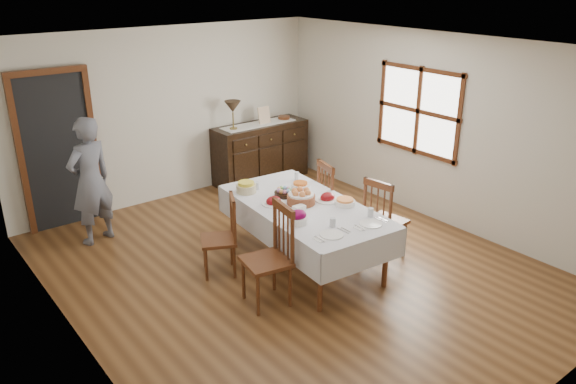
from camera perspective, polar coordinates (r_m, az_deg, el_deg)
ground at (r=6.82m, az=0.52°, el=-7.68°), size 6.00×6.00×0.00m
room_shell at (r=6.42m, az=-2.81°, el=6.28°), size 5.02×6.02×2.65m
dining_table at (r=6.63m, az=1.65°, el=-2.04°), size 1.33×2.33×0.77m
chair_left_near at (r=5.92m, az=-1.74°, el=-6.39°), size 0.53×0.53×1.10m
chair_left_far at (r=6.55m, az=-6.67°, el=-4.38°), size 0.54×0.54×0.96m
chair_right_near at (r=6.92m, az=9.65°, el=-2.64°), size 0.49×0.49×1.05m
chair_right_far at (r=7.36m, az=4.74°, el=-0.83°), size 0.54×0.54×1.06m
sideboard at (r=9.45m, az=-2.79°, el=4.07°), size 1.63×0.59×0.98m
person at (r=7.55m, az=-19.48°, el=1.45°), size 0.64×0.50×1.79m
bread_basket at (r=6.60m, az=1.33°, el=-0.57°), size 0.33×0.33×0.19m
egg_basket at (r=6.83m, az=-0.41°, el=-0.08°), size 0.24×0.24×0.11m
ham_platter_a at (r=6.60m, az=-1.47°, el=-0.99°), size 0.28×0.28×0.11m
ham_platter_b at (r=6.73m, az=4.04°, el=-0.60°), size 0.31×0.31×0.11m
beet_bowl at (r=6.10m, az=1.00°, el=-2.60°), size 0.22×0.22×0.15m
carrot_bowl at (r=7.07m, az=1.26°, el=0.66°), size 0.23×0.23×0.09m
pineapple_bowl at (r=6.96m, az=-4.27°, el=0.47°), size 0.25×0.25×0.14m
casserole_dish at (r=6.61m, az=5.80°, el=-1.01°), size 0.24×0.24×0.08m
butter_dish at (r=6.40m, az=1.14°, el=-1.69°), size 0.15×0.10×0.07m
setting_left at (r=5.92m, az=4.45°, el=-3.93°), size 0.43×0.31×0.10m
setting_right at (r=6.22m, az=8.36°, el=-2.82°), size 0.43×0.31×0.10m
glass_far_a at (r=7.05m, az=-3.20°, el=0.64°), size 0.07×0.07×0.10m
glass_far_b at (r=7.36m, az=0.90°, el=1.64°), size 0.06×0.06×0.11m
runner at (r=9.28m, az=-3.01°, el=6.90°), size 1.30×0.35×0.01m
table_lamp at (r=8.92m, az=-5.64°, el=8.54°), size 0.26×0.26×0.46m
picture_frame at (r=9.29m, az=-2.45°, el=7.79°), size 0.22×0.08×0.28m
deco_bowl at (r=9.58m, az=-0.42°, el=7.56°), size 0.20×0.20×0.06m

